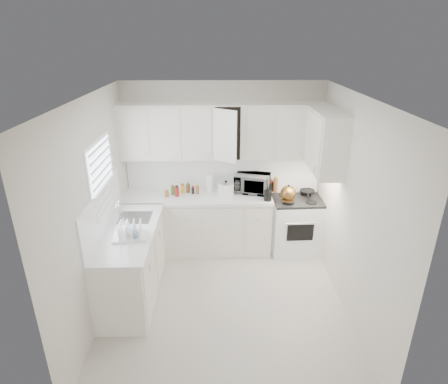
{
  "coord_description": "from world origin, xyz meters",
  "views": [
    {
      "loc": [
        -0.07,
        -3.94,
        3.2
      ],
      "look_at": [
        0.0,
        0.7,
        1.25
      ],
      "focal_mm": 30.09,
      "sensor_mm": 36.0,
      "label": 1
    }
  ],
  "objects_px": {
    "rice_cooker": "(226,188)",
    "dish_rack": "(129,230)",
    "tea_kettle": "(288,192)",
    "utensil_crock": "(268,189)",
    "stove": "(296,218)",
    "microwave": "(252,181)"
  },
  "relations": [
    {
      "from": "tea_kettle",
      "to": "microwave",
      "type": "distance_m",
      "value": 0.59
    },
    {
      "from": "tea_kettle",
      "to": "rice_cooker",
      "type": "bearing_deg",
      "value": 149.91
    },
    {
      "from": "dish_rack",
      "to": "rice_cooker",
      "type": "bearing_deg",
      "value": 40.32
    },
    {
      "from": "stove",
      "to": "dish_rack",
      "type": "bearing_deg",
      "value": -153.57
    },
    {
      "from": "stove",
      "to": "utensil_crock",
      "type": "bearing_deg",
      "value": -161.67
    },
    {
      "from": "tea_kettle",
      "to": "utensil_crock",
      "type": "height_order",
      "value": "utensil_crock"
    },
    {
      "from": "utensil_crock",
      "to": "dish_rack",
      "type": "distance_m",
      "value": 2.08
    },
    {
      "from": "tea_kettle",
      "to": "dish_rack",
      "type": "xyz_separation_m",
      "value": [
        -2.09,
        -1.09,
        -0.01
      ]
    },
    {
      "from": "microwave",
      "to": "utensil_crock",
      "type": "relative_size",
      "value": 1.38
    },
    {
      "from": "utensil_crock",
      "to": "rice_cooker",
      "type": "bearing_deg",
      "value": 161.7
    },
    {
      "from": "utensil_crock",
      "to": "dish_rack",
      "type": "xyz_separation_m",
      "value": [
        -1.79,
        -1.07,
        -0.08
      ]
    },
    {
      "from": "tea_kettle",
      "to": "dish_rack",
      "type": "relative_size",
      "value": 0.72
    },
    {
      "from": "tea_kettle",
      "to": "utensil_crock",
      "type": "xyz_separation_m",
      "value": [
        -0.3,
        -0.02,
        0.07
      ]
    },
    {
      "from": "tea_kettle",
      "to": "rice_cooker",
      "type": "height_order",
      "value": "tea_kettle"
    },
    {
      "from": "microwave",
      "to": "utensil_crock",
      "type": "xyz_separation_m",
      "value": [
        0.2,
        -0.33,
        0.01
      ]
    },
    {
      "from": "utensil_crock",
      "to": "microwave",
      "type": "bearing_deg",
      "value": 121.54
    },
    {
      "from": "rice_cooker",
      "to": "dish_rack",
      "type": "xyz_separation_m",
      "value": [
        -1.18,
        -1.27,
        -0.01
      ]
    },
    {
      "from": "tea_kettle",
      "to": "microwave",
      "type": "relative_size",
      "value": 0.54
    },
    {
      "from": "stove",
      "to": "microwave",
      "type": "distance_m",
      "value": 0.89
    },
    {
      "from": "microwave",
      "to": "stove",
      "type": "bearing_deg",
      "value": 3.14
    },
    {
      "from": "tea_kettle",
      "to": "utensil_crock",
      "type": "distance_m",
      "value": 0.31
    },
    {
      "from": "tea_kettle",
      "to": "rice_cooker",
      "type": "relative_size",
      "value": 1.17
    }
  ]
}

